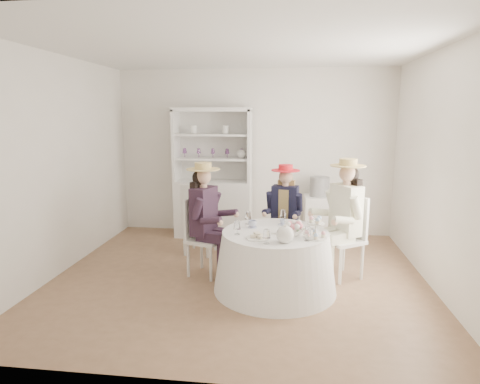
# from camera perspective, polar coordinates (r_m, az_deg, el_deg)

# --- Properties ---
(ground) EXTENTS (4.50, 4.50, 0.00)m
(ground) POSITION_cam_1_polar(r_m,az_deg,el_deg) (5.05, -0.14, -12.01)
(ground) COLOR brown
(ground) RESTS_ON ground
(ceiling) EXTENTS (4.50, 4.50, 0.00)m
(ceiling) POSITION_cam_1_polar(r_m,az_deg,el_deg) (4.71, -0.16, 19.89)
(ceiling) COLOR white
(ceiling) RESTS_ON wall_back
(wall_back) EXTENTS (4.50, 0.00, 4.50)m
(wall_back) POSITION_cam_1_polar(r_m,az_deg,el_deg) (6.67, 1.99, 5.60)
(wall_back) COLOR silver
(wall_back) RESTS_ON ground
(wall_front) EXTENTS (4.50, 0.00, 4.50)m
(wall_front) POSITION_cam_1_polar(r_m,az_deg,el_deg) (2.75, -5.34, -2.05)
(wall_front) COLOR silver
(wall_front) RESTS_ON ground
(wall_left) EXTENTS (0.00, 4.50, 4.50)m
(wall_left) POSITION_cam_1_polar(r_m,az_deg,el_deg) (5.45, -24.40, 3.45)
(wall_left) COLOR silver
(wall_left) RESTS_ON ground
(wall_right) EXTENTS (0.00, 4.50, 4.50)m
(wall_right) POSITION_cam_1_polar(r_m,az_deg,el_deg) (4.95, 26.71, 2.60)
(wall_right) COLOR silver
(wall_right) RESTS_ON ground
(tea_table) EXTENTS (1.39, 1.39, 0.68)m
(tea_table) POSITION_cam_1_polar(r_m,az_deg,el_deg) (4.62, 4.98, -9.74)
(tea_table) COLOR white
(tea_table) RESTS_ON ground
(hutch) EXTENTS (1.26, 0.54, 2.08)m
(hutch) POSITION_cam_1_polar(r_m,az_deg,el_deg) (6.53, -3.76, 0.05)
(hutch) COLOR silver
(hutch) RESTS_ON ground
(side_table) EXTENTS (0.47, 0.47, 0.71)m
(side_table) POSITION_cam_1_polar(r_m,az_deg,el_deg) (6.52, 11.07, -3.62)
(side_table) COLOR silver
(side_table) RESTS_ON ground
(hatbox) EXTENTS (0.38, 0.38, 0.30)m
(hatbox) POSITION_cam_1_polar(r_m,az_deg,el_deg) (6.42, 11.24, 0.75)
(hatbox) COLOR black
(hatbox) RESTS_ON side_table
(guest_left) EXTENTS (0.58, 0.53, 1.41)m
(guest_left) POSITION_cam_1_polar(r_m,az_deg,el_deg) (4.90, -4.92, -2.97)
(guest_left) COLOR silver
(guest_left) RESTS_ON ground
(guest_mid) EXTENTS (0.50, 0.52, 1.32)m
(guest_mid) POSITION_cam_1_polar(r_m,az_deg,el_deg) (5.38, 6.35, -2.22)
(guest_mid) COLOR silver
(guest_mid) RESTS_ON ground
(guest_right) EXTENTS (0.63, 0.59, 1.46)m
(guest_right) POSITION_cam_1_polar(r_m,az_deg,el_deg) (4.95, 14.59, -2.76)
(guest_right) COLOR silver
(guest_right) RESTS_ON ground
(spare_chair) EXTENTS (0.48, 0.48, 1.03)m
(spare_chair) POSITION_cam_1_polar(r_m,az_deg,el_deg) (5.68, -6.01, -3.56)
(spare_chair) COLOR silver
(spare_chair) RESTS_ON ground
(teacup_a) EXTENTS (0.10, 0.10, 0.07)m
(teacup_a) POSITION_cam_1_polar(r_m,az_deg,el_deg) (4.64, 1.79, -4.64)
(teacup_a) COLOR white
(teacup_a) RESTS_ON tea_table
(teacup_b) EXTENTS (0.07, 0.07, 0.06)m
(teacup_b) POSITION_cam_1_polar(r_m,az_deg,el_deg) (4.79, 6.05, -4.30)
(teacup_b) COLOR white
(teacup_b) RESTS_ON tea_table
(teacup_c) EXTENTS (0.11, 0.11, 0.07)m
(teacup_c) POSITION_cam_1_polar(r_m,az_deg,el_deg) (4.68, 7.30, -4.66)
(teacup_c) COLOR white
(teacup_c) RESTS_ON tea_table
(flower_bowl) EXTENTS (0.21, 0.21, 0.05)m
(flower_bowl) POSITION_cam_1_polar(r_m,az_deg,el_deg) (4.40, 7.63, -5.77)
(flower_bowl) COLOR white
(flower_bowl) RESTS_ON tea_table
(flower_arrangement) EXTENTS (0.17, 0.17, 0.06)m
(flower_arrangement) POSITION_cam_1_polar(r_m,az_deg,el_deg) (4.48, 7.88, -4.76)
(flower_arrangement) COLOR pink
(flower_arrangement) RESTS_ON tea_table
(table_teapot) EXTENTS (0.26, 0.18, 0.19)m
(table_teapot) POSITION_cam_1_polar(r_m,az_deg,el_deg) (4.13, 6.48, -6.03)
(table_teapot) COLOR white
(table_teapot) RESTS_ON tea_table
(sandwich_plate) EXTENTS (0.26, 0.26, 0.06)m
(sandwich_plate) POSITION_cam_1_polar(r_m,az_deg,el_deg) (4.26, 2.60, -6.42)
(sandwich_plate) COLOR white
(sandwich_plate) RESTS_ON tea_table
(cupcake_stand) EXTENTS (0.24, 0.24, 0.23)m
(cupcake_stand) POSITION_cam_1_polar(r_m,az_deg,el_deg) (4.32, 10.71, -5.40)
(cupcake_stand) COLOR white
(cupcake_stand) RESTS_ON tea_table
(stemware_set) EXTENTS (0.91, 0.95, 0.15)m
(stemware_set) POSITION_cam_1_polar(r_m,az_deg,el_deg) (4.49, 5.07, -4.73)
(stemware_set) COLOR white
(stemware_set) RESTS_ON tea_table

